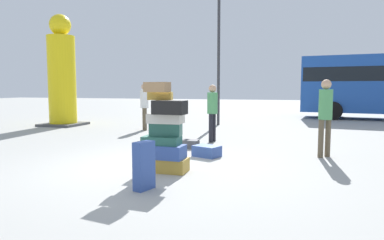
{
  "coord_description": "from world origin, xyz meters",
  "views": [
    {
      "loc": [
        2.74,
        -6.1,
        1.57
      ],
      "look_at": [
        0.47,
        1.6,
        0.82
      ],
      "focal_mm": 32.31,
      "sensor_mm": 36.0,
      "label": 1
    }
  ],
  "objects_px": {
    "suitcase_navy_white_trunk": "(144,166)",
    "person_tourist_with_camera": "(325,111)",
    "yellow_dummy_statue": "(62,76)",
    "lamp_post": "(219,36)",
    "person_passerby_in_red": "(212,108)",
    "suitcase_tower": "(165,136)",
    "suitcase_charcoal_foreground_far": "(188,144)",
    "suitcase_navy_right_side": "(207,151)",
    "person_bearded_onlooker": "(144,103)",
    "suitcase_cream_foreground_near": "(170,153)"
  },
  "relations": [
    {
      "from": "suitcase_cream_foreground_near",
      "to": "yellow_dummy_statue",
      "type": "bearing_deg",
      "value": 133.92
    },
    {
      "from": "person_passerby_in_red",
      "to": "lamp_post",
      "type": "xyz_separation_m",
      "value": [
        -0.81,
        4.58,
        2.72
      ]
    },
    {
      "from": "suitcase_charcoal_foreground_far",
      "to": "person_passerby_in_red",
      "type": "xyz_separation_m",
      "value": [
        0.39,
        1.19,
        0.88
      ]
    },
    {
      "from": "person_tourist_with_camera",
      "to": "yellow_dummy_statue",
      "type": "xyz_separation_m",
      "value": [
        -9.94,
        4.0,
        0.99
      ]
    },
    {
      "from": "suitcase_navy_white_trunk",
      "to": "person_bearded_onlooker",
      "type": "distance_m",
      "value": 7.65
    },
    {
      "from": "suitcase_tower",
      "to": "lamp_post",
      "type": "distance_m",
      "value": 8.92
    },
    {
      "from": "suitcase_charcoal_foreground_far",
      "to": "person_tourist_with_camera",
      "type": "bearing_deg",
      "value": -5.89
    },
    {
      "from": "yellow_dummy_statue",
      "to": "suitcase_tower",
      "type": "bearing_deg",
      "value": -42.22
    },
    {
      "from": "suitcase_navy_white_trunk",
      "to": "yellow_dummy_statue",
      "type": "height_order",
      "value": "yellow_dummy_statue"
    },
    {
      "from": "suitcase_navy_right_side",
      "to": "suitcase_tower",
      "type": "bearing_deg",
      "value": -82.85
    },
    {
      "from": "suitcase_navy_right_side",
      "to": "person_bearded_onlooker",
      "type": "height_order",
      "value": "person_bearded_onlooker"
    },
    {
      "from": "suitcase_tower",
      "to": "yellow_dummy_statue",
      "type": "distance_m",
      "value": 9.51
    },
    {
      "from": "suitcase_navy_right_side",
      "to": "suitcase_charcoal_foreground_far",
      "type": "height_order",
      "value": "suitcase_navy_right_side"
    },
    {
      "from": "suitcase_navy_white_trunk",
      "to": "person_tourist_with_camera",
      "type": "relative_size",
      "value": 0.43
    },
    {
      "from": "person_tourist_with_camera",
      "to": "lamp_post",
      "type": "relative_size",
      "value": 0.31
    },
    {
      "from": "suitcase_tower",
      "to": "person_bearded_onlooker",
      "type": "height_order",
      "value": "person_bearded_onlooker"
    },
    {
      "from": "suitcase_navy_right_side",
      "to": "lamp_post",
      "type": "bearing_deg",
      "value": 120.59
    },
    {
      "from": "suitcase_tower",
      "to": "yellow_dummy_statue",
      "type": "bearing_deg",
      "value": 137.78
    },
    {
      "from": "suitcase_tower",
      "to": "suitcase_charcoal_foreground_far",
      "type": "relative_size",
      "value": 2.92
    },
    {
      "from": "suitcase_cream_foreground_near",
      "to": "person_bearded_onlooker",
      "type": "distance_m",
      "value": 5.41
    },
    {
      "from": "suitcase_tower",
      "to": "suitcase_cream_foreground_near",
      "type": "height_order",
      "value": "suitcase_tower"
    },
    {
      "from": "suitcase_navy_right_side",
      "to": "person_bearded_onlooker",
      "type": "xyz_separation_m",
      "value": [
        -3.42,
        4.17,
        0.9
      ]
    },
    {
      "from": "suitcase_tower",
      "to": "suitcase_navy_right_side",
      "type": "height_order",
      "value": "suitcase_tower"
    },
    {
      "from": "person_passerby_in_red",
      "to": "yellow_dummy_statue",
      "type": "height_order",
      "value": "yellow_dummy_statue"
    },
    {
      "from": "suitcase_tower",
      "to": "suitcase_navy_right_side",
      "type": "xyz_separation_m",
      "value": [
        0.39,
        1.64,
        -0.55
      ]
    },
    {
      "from": "suitcase_navy_white_trunk",
      "to": "person_tourist_with_camera",
      "type": "bearing_deg",
      "value": 68.05
    },
    {
      "from": "suitcase_tower",
      "to": "suitcase_navy_right_side",
      "type": "relative_size",
      "value": 2.92
    },
    {
      "from": "suitcase_navy_white_trunk",
      "to": "lamp_post",
      "type": "height_order",
      "value": "lamp_post"
    },
    {
      "from": "suitcase_charcoal_foreground_far",
      "to": "person_bearded_onlooker",
      "type": "relative_size",
      "value": 0.33
    },
    {
      "from": "person_passerby_in_red",
      "to": "lamp_post",
      "type": "distance_m",
      "value": 5.39
    },
    {
      "from": "person_tourist_with_camera",
      "to": "suitcase_navy_white_trunk",
      "type": "bearing_deg",
      "value": 7.25
    },
    {
      "from": "person_bearded_onlooker",
      "to": "person_passerby_in_red",
      "type": "distance_m",
      "value": 3.67
    },
    {
      "from": "person_passerby_in_red",
      "to": "yellow_dummy_statue",
      "type": "distance_m",
      "value": 7.52
    },
    {
      "from": "suitcase_navy_right_side",
      "to": "yellow_dummy_statue",
      "type": "height_order",
      "value": "yellow_dummy_statue"
    },
    {
      "from": "suitcase_tower",
      "to": "lamp_post",
      "type": "height_order",
      "value": "lamp_post"
    },
    {
      "from": "suitcase_tower",
      "to": "suitcase_navy_right_side",
      "type": "bearing_deg",
      "value": 76.5
    },
    {
      "from": "yellow_dummy_statue",
      "to": "lamp_post",
      "type": "bearing_deg",
      "value": 18.14
    },
    {
      "from": "suitcase_cream_foreground_near",
      "to": "suitcase_charcoal_foreground_far",
      "type": "xyz_separation_m",
      "value": [
        -0.03,
        1.38,
        -0.01
      ]
    },
    {
      "from": "suitcase_cream_foreground_near",
      "to": "suitcase_charcoal_foreground_far",
      "type": "distance_m",
      "value": 1.38
    },
    {
      "from": "person_passerby_in_red",
      "to": "yellow_dummy_statue",
      "type": "bearing_deg",
      "value": -100.3
    },
    {
      "from": "suitcase_navy_right_side",
      "to": "lamp_post",
      "type": "height_order",
      "value": "lamp_post"
    },
    {
      "from": "person_passerby_in_red",
      "to": "lamp_post",
      "type": "height_order",
      "value": "lamp_post"
    },
    {
      "from": "suitcase_tower",
      "to": "yellow_dummy_statue",
      "type": "relative_size",
      "value": 0.37
    },
    {
      "from": "suitcase_navy_right_side",
      "to": "person_passerby_in_red",
      "type": "xyz_separation_m",
      "value": [
        -0.37,
        2.14,
        0.87
      ]
    },
    {
      "from": "person_tourist_with_camera",
      "to": "person_bearded_onlooker",
      "type": "bearing_deg",
      "value": -73.22
    },
    {
      "from": "suitcase_navy_white_trunk",
      "to": "lamp_post",
      "type": "xyz_separation_m",
      "value": [
        -0.87,
        9.5,
        3.34
      ]
    },
    {
      "from": "yellow_dummy_statue",
      "to": "suitcase_navy_white_trunk",
      "type": "bearing_deg",
      "value": -46.63
    },
    {
      "from": "lamp_post",
      "to": "suitcase_charcoal_foreground_far",
      "type": "bearing_deg",
      "value": -85.83
    },
    {
      "from": "suitcase_charcoal_foreground_far",
      "to": "suitcase_navy_right_side",
      "type": "bearing_deg",
      "value": -52.89
    },
    {
      "from": "suitcase_charcoal_foreground_far",
      "to": "person_bearded_onlooker",
      "type": "height_order",
      "value": "person_bearded_onlooker"
    }
  ]
}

